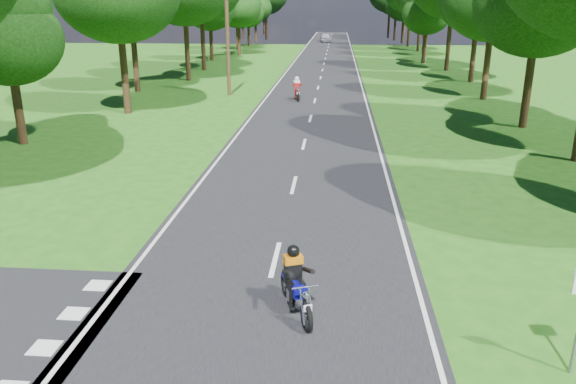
{
  "coord_description": "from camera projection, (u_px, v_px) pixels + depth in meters",
  "views": [
    {
      "loc": [
        1.39,
        -10.48,
        5.98
      ],
      "look_at": [
        0.14,
        4.0,
        1.1
      ],
      "focal_mm": 35.0,
      "sensor_mm": 36.0,
      "label": 1
    }
  ],
  "objects": [
    {
      "name": "rider_far_red",
      "position": [
        297.0,
        88.0,
        36.54
      ],
      "size": [
        0.89,
        1.88,
        1.5
      ],
      "primitive_type": null,
      "rotation": [
        0.0,
        0.0,
        0.17
      ],
      "color": "#9F0C15",
      "rests_on": "main_road"
    },
    {
      "name": "ground",
      "position": [
        265.0,
        300.0,
        11.91
      ],
      "size": [
        160.0,
        160.0,
        0.0
      ],
      "primitive_type": "plane",
      "color": "#1E5814",
      "rests_on": "ground"
    },
    {
      "name": "main_road",
      "position": [
        324.0,
        64.0,
        59.14
      ],
      "size": [
        7.0,
        140.0,
        0.02
      ],
      "primitive_type": "cube",
      "color": "black",
      "rests_on": "ground"
    },
    {
      "name": "road_markings",
      "position": [
        322.0,
        65.0,
        57.38
      ],
      "size": [
        7.4,
        140.0,
        0.01
      ],
      "color": "silver",
      "rests_on": "main_road"
    },
    {
      "name": "distant_car",
      "position": [
        325.0,
        37.0,
        92.91
      ],
      "size": [
        2.07,
        4.36,
        1.44
      ],
      "primitive_type": "imported",
      "rotation": [
        0.0,
        0.0,
        0.09
      ],
      "color": "silver",
      "rests_on": "main_road"
    },
    {
      "name": "rider_near_blue",
      "position": [
        296.0,
        281.0,
        11.21
      ],
      "size": [
        1.14,
        1.78,
        1.41
      ],
      "primitive_type": null,
      "rotation": [
        0.0,
        0.0,
        0.37
      ],
      "color": "#0C0D86",
      "rests_on": "main_road"
    },
    {
      "name": "telegraph_pole",
      "position": [
        227.0,
        34.0,
        37.56
      ],
      "size": [
        1.2,
        0.26,
        8.0
      ],
      "color": "#382616",
      "rests_on": "ground"
    }
  ]
}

